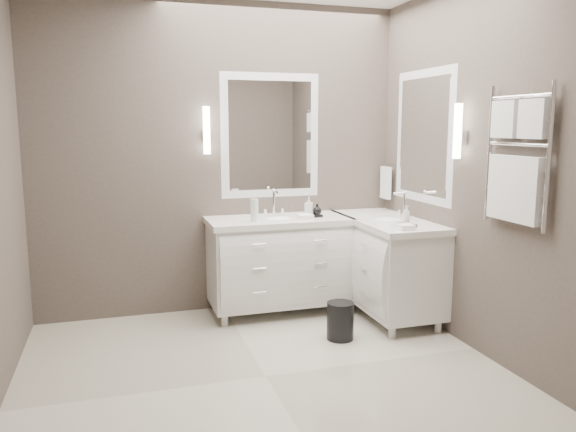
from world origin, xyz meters
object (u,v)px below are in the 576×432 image
object	(u,v)px
vanity_right	(386,260)
waste_bin	(340,321)
vanity_back	(279,259)
towel_ladder	(516,165)

from	to	relation	value
vanity_right	waste_bin	xyz separation A→B (m)	(-0.60, -0.43, -0.34)
vanity_back	towel_ladder	world-z (taller)	towel_ladder
vanity_back	vanity_right	world-z (taller)	same
vanity_back	towel_ladder	size ratio (longest dim) A/B	1.38
towel_ladder	waste_bin	distance (m)	1.73
vanity_back	towel_ladder	distance (m)	2.16
towel_ladder	waste_bin	world-z (taller)	towel_ladder
vanity_right	towel_ladder	xyz separation A→B (m)	(0.23, -1.30, 0.91)
vanity_back	towel_ladder	bearing A→B (deg)	-55.90
vanity_back	vanity_right	bearing A→B (deg)	-20.38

